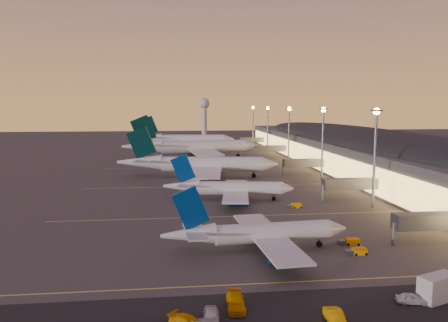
# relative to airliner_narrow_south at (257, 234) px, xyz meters

# --- Properties ---
(ground) EXTENTS (700.00, 700.00, 0.00)m
(ground) POSITION_rel_airliner_narrow_south_xyz_m (0.51, 30.24, -3.24)
(ground) COLOR #403E3B
(airliner_narrow_south) EXTENTS (35.10, 31.42, 12.54)m
(airliner_narrow_south) POSITION_rel_airliner_narrow_south_xyz_m (0.00, 0.00, 0.00)
(airliner_narrow_south) COLOR silver
(airliner_narrow_south) RESTS_ON ground
(airliner_narrow_north) EXTENTS (36.74, 33.13, 13.13)m
(airliner_narrow_north) POSITION_rel_airliner_narrow_south_xyz_m (0.10, 43.12, 0.15)
(airliner_narrow_north) COLOR silver
(airliner_narrow_north) RESTS_ON ground
(airliner_wide_near) EXTENTS (59.54, 54.66, 19.05)m
(airliner_wide_near) POSITION_rel_airliner_narrow_south_xyz_m (-6.26, 82.96, 1.66)
(airliner_wide_near) COLOR silver
(airliner_wide_near) RESTS_ON ground
(airliner_wide_mid) EXTENTS (68.74, 62.93, 21.98)m
(airliner_wide_mid) POSITION_rel_airliner_narrow_south_xyz_m (-5.97, 141.78, 2.42)
(airliner_wide_mid) COLOR silver
(airliner_wide_mid) RESTS_ON ground
(airliner_wide_far) EXTENTS (62.95, 57.62, 20.13)m
(airliner_wide_far) POSITION_rel_airliner_narrow_south_xyz_m (-8.62, 197.78, 1.94)
(airliner_wide_far) COLOR silver
(airliner_wide_far) RESTS_ON ground
(terminal_building) EXTENTS (56.35, 255.00, 17.46)m
(terminal_building) POSITION_rel_airliner_narrow_south_xyz_m (62.35, 102.71, 5.54)
(terminal_building) COLOR #4C4C51
(terminal_building) RESTS_ON ground
(light_masts) EXTENTS (2.20, 217.20, 25.90)m
(light_masts) POSITION_rel_airliner_narrow_south_xyz_m (36.51, 95.24, 14.31)
(light_masts) COLOR slate
(light_masts) RESTS_ON ground
(radar_tower) EXTENTS (9.00, 9.00, 32.50)m
(radar_tower) POSITION_rel_airliner_narrow_south_xyz_m (10.51, 290.24, 18.63)
(radar_tower) COLOR silver
(radar_tower) RESTS_ON ground
(service_lane) EXTENTS (260.00, 16.00, 0.01)m
(service_lane) POSITION_rel_airliner_narrow_south_xyz_m (0.51, -25.76, -3.24)
(service_lane) COLOR black
(service_lane) RESTS_ON ground
(lane_markings) EXTENTS (90.00, 180.36, 0.00)m
(lane_markings) POSITION_rel_airliner_narrow_south_xyz_m (0.51, 70.24, -3.23)
(lane_markings) COLOR #D8C659
(lane_markings) RESTS_ON ground
(baggage_tug_a) EXTENTS (3.85, 1.77, 1.14)m
(baggage_tug_a) POSITION_rel_airliner_narrow_south_xyz_m (17.41, -4.02, -2.72)
(baggage_tug_a) COLOR #EA9D03
(baggage_tug_a) RESTS_ON ground
(baggage_tug_b) EXTENTS (4.13, 2.11, 1.18)m
(baggage_tug_b) POSITION_rel_airliner_narrow_south_xyz_m (18.38, 1.50, -2.70)
(baggage_tug_b) COLOR #EA9D03
(baggage_tug_b) RESTS_ON ground
(baggage_tug_c) EXTENTS (4.08, 2.23, 1.15)m
(baggage_tug_c) POSITION_rel_airliner_narrow_south_xyz_m (16.08, 32.00, -2.71)
(baggage_tug_c) COLOR #EA9D03
(baggage_tug_c) RESTS_ON ground
(catering_truck_a) EXTENTS (6.79, 4.51, 3.57)m
(catering_truck_a) POSITION_rel_airliner_narrow_south_xyz_m (21.07, -22.94, -1.57)
(catering_truck_a) COLOR silver
(catering_truck_a) RESTS_ON ground
(baggage_tug_d) EXTENTS (1.97, 3.51, 0.99)m
(baggage_tug_d) POSITION_rel_airliner_narrow_south_xyz_m (19.56, 12.81, -2.79)
(baggage_tug_d) COLOR #EA9D03
(baggage_tug_d) RESTS_ON ground
(service_van_a) EXTENTS (2.21, 5.01, 1.68)m
(service_van_a) POSITION_rel_airliner_narrow_south_xyz_m (-10.65, -25.91, -2.40)
(service_van_a) COLOR silver
(service_van_a) RESTS_ON ground
(service_van_d) EXTENTS (2.20, 5.39, 1.74)m
(service_van_d) POSITION_rel_airliner_narrow_south_xyz_m (4.28, -28.17, -2.37)
(service_van_d) COLOR #EA9D03
(service_van_d) RESTS_ON ground
(service_van_e) EXTENTS (4.44, 2.61, 1.42)m
(service_van_e) POSITION_rel_airliner_narrow_south_xyz_m (16.70, -23.58, -2.53)
(service_van_e) COLOR silver
(service_van_e) RESTS_ON ground
(service_van_f) EXTENTS (2.72, 6.01, 1.71)m
(service_van_f) POSITION_rel_airliner_narrow_south_xyz_m (-7.13, -22.23, -2.39)
(service_van_f) COLOR #EA9D03
(service_van_f) RESTS_ON ground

